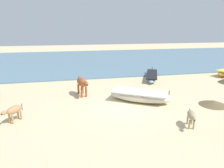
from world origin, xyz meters
TOP-DOWN VIEW (x-y plane):
  - ground at (0.00, 0.00)m, footprint 80.00×80.00m
  - sea_water at (0.00, 16.08)m, footprint 60.00×20.00m
  - fishing_boat_1 at (4.03, 5.33)m, footprint 2.40×4.04m
  - fishing_boat_5 at (1.30, 0.60)m, footprint 3.37×2.77m
  - calf_near_tan at (-4.72, -0.59)m, footprint 0.78×0.97m
  - calf_far_dun at (2.26, -2.67)m, footprint 0.58×0.99m
  - cow_second_adult_rust at (-1.62, 2.28)m, footprint 0.71×1.64m
  - debris_pile_0 at (4.80, -0.75)m, footprint 1.44×1.44m

SIDE VIEW (x-z plane):
  - ground at x=0.00m, z-range 0.00..0.00m
  - sea_water at x=0.00m, z-range 0.00..0.08m
  - debris_pile_0 at x=4.80m, z-range 0.00..0.25m
  - fishing_boat_1 at x=4.03m, z-range -0.08..0.52m
  - fishing_boat_5 at x=1.30m, z-range -0.08..0.68m
  - calf_far_dun at x=2.26m, z-range 0.15..0.81m
  - calf_near_tan at x=-4.72m, z-range 0.15..0.85m
  - cow_second_adult_rust at x=-1.62m, z-range 0.23..1.31m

